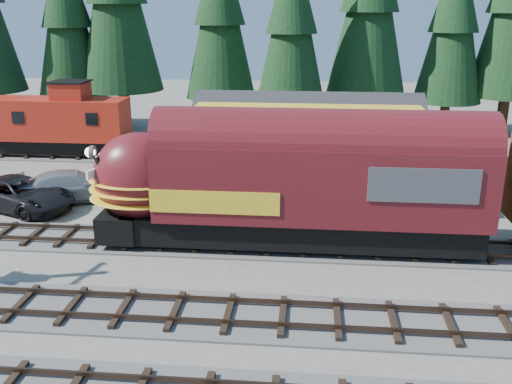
# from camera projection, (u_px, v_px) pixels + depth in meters

# --- Properties ---
(ground) EXTENTS (120.00, 120.00, 0.00)m
(ground) POSITION_uv_depth(u_px,v_px,m) (302.00, 292.00, 20.65)
(ground) COLOR #6B665B
(ground) RESTS_ON ground
(track_spur) EXTENTS (32.00, 3.20, 0.33)m
(track_spur) POSITION_uv_depth(u_px,v_px,m) (159.00, 157.00, 38.55)
(track_spur) COLOR #4C4947
(track_spur) RESTS_ON ground
(depot) EXTENTS (12.80, 7.00, 5.30)m
(depot) POSITION_uv_depth(u_px,v_px,m) (307.00, 145.00, 29.66)
(depot) COLOR yellow
(depot) RESTS_ON ground
(conifer_backdrop) EXTENTS (81.15, 22.86, 17.32)m
(conifer_backdrop) POSITION_uv_depth(u_px,v_px,m) (376.00, 2.00, 40.29)
(conifer_backdrop) COLOR black
(conifer_backdrop) RESTS_ON ground
(locomotive) EXTENTS (16.69, 3.32, 4.54)m
(locomotive) POSITION_uv_depth(u_px,v_px,m) (278.00, 188.00, 23.71)
(locomotive) COLOR black
(locomotive) RESTS_ON ground
(caboose) EXTENTS (9.04, 2.62, 4.70)m
(caboose) POSITION_uv_depth(u_px,v_px,m) (61.00, 122.00, 38.42)
(caboose) COLOR black
(caboose) RESTS_ON ground
(pickup_truck_a) EXTENTS (6.46, 4.78, 1.63)m
(pickup_truck_a) POSITION_uv_depth(u_px,v_px,m) (21.00, 194.00, 28.75)
(pickup_truck_a) COLOR black
(pickup_truck_a) RESTS_ON ground
(pickup_truck_b) EXTENTS (6.03, 4.15, 1.62)m
(pickup_truck_b) POSITION_uv_depth(u_px,v_px,m) (73.00, 186.00, 30.00)
(pickup_truck_b) COLOR #9A9CA1
(pickup_truck_b) RESTS_ON ground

